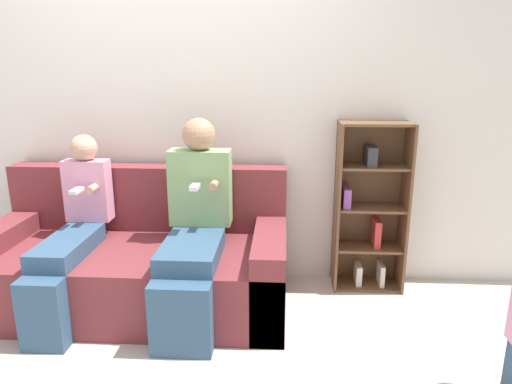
# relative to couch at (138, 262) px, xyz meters

# --- Properties ---
(ground_plane) EXTENTS (14.00, 14.00, 0.00)m
(ground_plane) POSITION_rel_couch_xyz_m (0.17, -0.57, -0.28)
(ground_plane) COLOR #BCB2A8
(back_wall) EXTENTS (10.00, 0.06, 2.55)m
(back_wall) POSITION_rel_couch_xyz_m (0.17, 0.49, 0.99)
(back_wall) COLOR silver
(back_wall) RESTS_ON ground_plane
(couch) EXTENTS (1.95, 0.93, 0.87)m
(couch) POSITION_rel_couch_xyz_m (0.00, 0.00, 0.00)
(couch) COLOR maroon
(couch) RESTS_ON ground_plane
(adult_seated) EXTENTS (0.40, 0.86, 1.22)m
(adult_seated) POSITION_rel_couch_xyz_m (0.41, -0.11, 0.34)
(adult_seated) COLOR #335170
(adult_seated) RESTS_ON ground_plane
(child_seated) EXTENTS (0.29, 0.87, 1.11)m
(child_seated) POSITION_rel_couch_xyz_m (-0.36, -0.15, 0.26)
(child_seated) COLOR #335170
(child_seated) RESTS_ON ground_plane
(bookshelf) EXTENTS (0.48, 0.27, 1.18)m
(bookshelf) POSITION_rel_couch_xyz_m (1.56, 0.35, 0.30)
(bookshelf) COLOR brown
(bookshelf) RESTS_ON ground_plane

